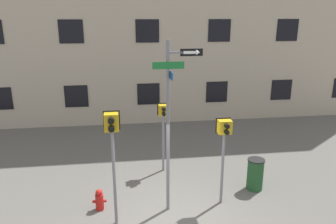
{
  "coord_description": "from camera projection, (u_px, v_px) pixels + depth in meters",
  "views": [
    {
      "loc": [
        -1.15,
        -7.43,
        5.21
      ],
      "look_at": [
        -0.07,
        0.48,
        2.83
      ],
      "focal_mm": 35.0,
      "sensor_mm": 36.0,
      "label": 1
    }
  ],
  "objects": [
    {
      "name": "fire_hydrant",
      "position": [
        99.0,
        200.0,
        9.04
      ],
      "size": [
        0.38,
        0.22,
        0.61
      ],
      "color": "red",
      "rests_on": "ground_plane"
    },
    {
      "name": "pedestrian_signal_left",
      "position": [
        112.0,
        138.0,
        7.83
      ],
      "size": [
        0.4,
        0.4,
        3.01
      ],
      "color": "slate",
      "rests_on": "ground_plane"
    },
    {
      "name": "pedestrian_signal_across",
      "position": [
        163.0,
        119.0,
        10.89
      ],
      "size": [
        0.36,
        0.4,
        2.39
      ],
      "color": "slate",
      "rests_on": "ground_plane"
    },
    {
      "name": "street_sign_pole",
      "position": [
        171.0,
        116.0,
        8.36
      ],
      "size": [
        1.25,
        0.72,
        4.63
      ],
      "color": "slate",
      "rests_on": "ground_plane"
    },
    {
      "name": "pedestrian_signal_right",
      "position": [
        224.0,
        137.0,
        8.89
      ],
      "size": [
        0.42,
        0.4,
        2.52
      ],
      "color": "slate",
      "rests_on": "ground_plane"
    },
    {
      "name": "trash_bin",
      "position": [
        255.0,
        174.0,
        10.06
      ],
      "size": [
        0.52,
        0.52,
        0.99
      ],
      "color": "#1E4723",
      "rests_on": "ground_plane"
    },
    {
      "name": "ground_plane",
      "position": [
        173.0,
        219.0,
        8.69
      ],
      "size": [
        60.0,
        60.0,
        0.0
      ],
      "primitive_type": "plane",
      "color": "#595651"
    }
  ]
}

